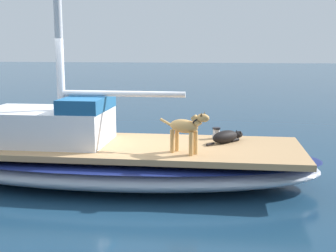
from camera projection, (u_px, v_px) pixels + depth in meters
name	position (u px, v px, depth m)	size (l,w,h in m)	color
ground_plane	(113.00, 180.00, 7.90)	(120.00, 120.00, 0.00)	navy
sailboat_main	(113.00, 162.00, 7.84)	(2.61, 7.27, 0.66)	#B2B7C1
cabin_house	(51.00, 123.00, 7.86)	(1.43, 2.24, 0.84)	silver
dog_black	(226.00, 137.00, 7.90)	(0.78, 0.68, 0.22)	black
dog_tan	(186.00, 128.00, 7.01)	(0.52, 0.87, 0.70)	tan
deck_winch	(216.00, 133.00, 8.24)	(0.16, 0.16, 0.21)	#B7B7BC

